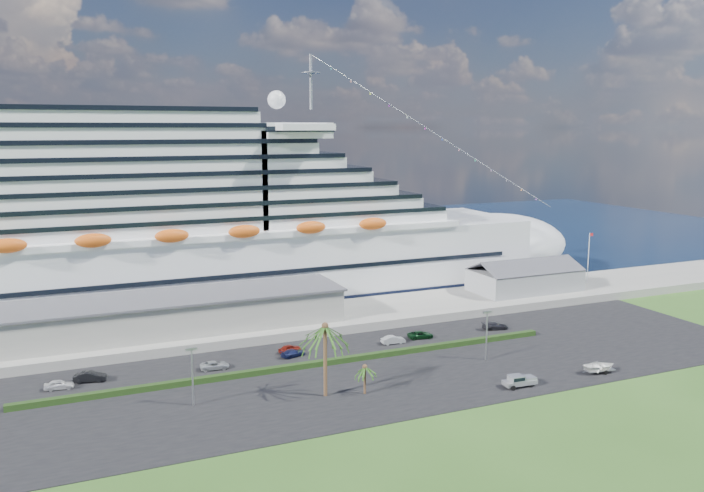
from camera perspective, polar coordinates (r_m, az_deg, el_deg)
name	(u,v)px	position (r m, az deg, el deg)	size (l,w,h in m)	color
ground	(400,396)	(101.02, 4.05, -12.31)	(420.00, 420.00, 0.00)	#2C531B
asphalt_lot	(369,371)	(110.21, 1.38, -10.32)	(140.00, 38.00, 0.12)	black
wharf	(307,319)	(135.56, -3.76, -6.09)	(240.00, 20.00, 1.80)	gray
water	(211,250)	(220.64, -11.62, -0.31)	(420.00, 160.00, 0.02)	#0B1732
cruise_ship	(172,230)	(150.11, -14.71, 1.33)	(191.00, 38.00, 54.00)	silver
terminal_building	(176,312)	(128.64, -14.38, -5.36)	(61.00, 15.00, 6.30)	gray
port_shed	(525,279)	(159.17, 14.17, -2.68)	(24.00, 12.31, 7.37)	gray
flagpole	(589,256)	(169.87, 19.07, -0.81)	(1.08, 0.16, 12.00)	silver
hedge	(310,365)	(111.55, -3.50, -9.81)	(88.00, 1.10, 0.90)	black
lamp_post_left	(192,369)	(97.87, -13.14, -9.94)	(1.60, 0.35, 8.27)	gray
lamp_post_right	(487,329)	(115.55, 11.14, -6.79)	(1.60, 0.35, 8.27)	gray
palm_tall	(325,335)	(97.49, -2.25, -7.37)	(8.82, 8.82, 11.13)	#47301E
palm_short	(365,370)	(99.96, 1.07, -10.27)	(3.53, 3.53, 4.56)	#47301E
parked_car_0	(59,385)	(111.14, -23.17, -10.55)	(1.65, 4.11, 1.40)	silver
parked_car_1	(90,377)	(112.50, -20.94, -10.11)	(1.67, 4.78, 1.57)	black
parked_car_2	(215,365)	(112.61, -11.34, -9.70)	(2.11, 4.57, 1.27)	#A1A6AA
parked_car_3	(293,353)	(116.63, -4.92, -8.85)	(1.75, 4.31, 1.25)	#10163A
parked_car_4	(290,349)	(118.72, -5.19, -8.48)	(1.62, 4.02, 1.37)	maroon
parked_car_5	(393,340)	(123.03, 3.44, -7.79)	(1.50, 4.29, 1.41)	#A8ACAF
parked_car_6	(421,335)	(126.47, 5.72, -7.35)	(2.18, 4.73, 1.31)	black
parked_car_7	(495,326)	(133.94, 11.80, -6.51)	(2.00, 4.92, 1.43)	#222228
pickup_truck	(519,380)	(106.25, 13.72, -10.79)	(5.25, 2.24, 1.81)	black
boat_trailer	(600,366)	(115.36, 19.90, -9.37)	(6.05, 4.24, 1.70)	gray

